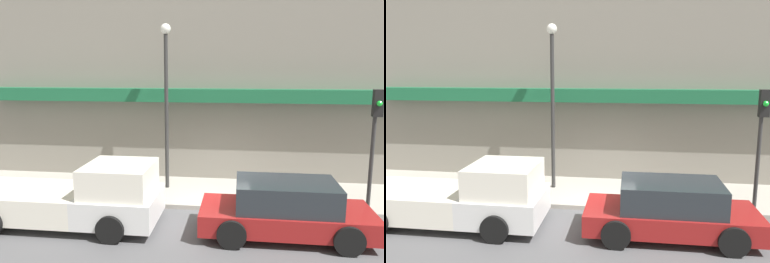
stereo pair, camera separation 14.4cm
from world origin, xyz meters
TOP-DOWN VIEW (x-y plane):
  - ground_plane at (0.00, 0.00)m, footprint 80.00×80.00m
  - sidewalk at (0.00, 1.57)m, footprint 36.00×3.14m
  - building at (0.01, 4.62)m, footprint 19.80×3.80m
  - pickup_truck at (-3.70, -1.51)m, footprint 5.45×2.31m
  - parked_car at (2.14, -1.51)m, footprint 4.57×2.09m
  - fire_hydrant at (-4.29, 0.89)m, footprint 0.20×0.20m
  - street_lamp at (-1.75, 1.76)m, footprint 0.36×0.36m
  - traffic_light at (4.88, 0.29)m, footprint 0.28×0.42m

SIDE VIEW (x-z plane):
  - ground_plane at x=0.00m, z-range 0.00..0.00m
  - sidewalk at x=0.00m, z-range 0.00..0.15m
  - fire_hydrant at x=-4.29m, z-range 0.15..0.78m
  - parked_car at x=2.14m, z-range -0.01..1.51m
  - pickup_truck at x=-3.70m, z-range -0.11..1.74m
  - traffic_light at x=4.88m, z-range 0.85..4.59m
  - street_lamp at x=-1.75m, z-range 0.85..6.73m
  - building at x=0.01m, z-range -0.02..11.11m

